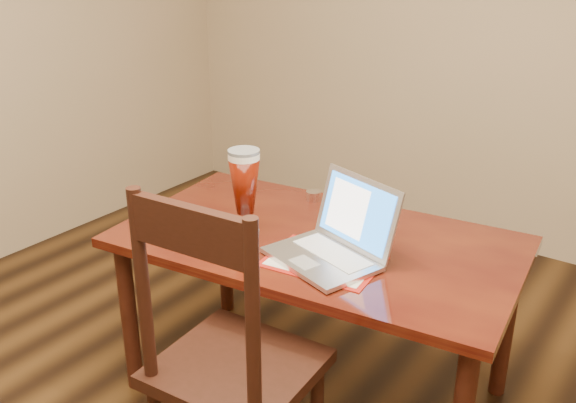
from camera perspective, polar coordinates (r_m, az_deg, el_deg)
The scene contains 2 objects.
dining_table at distance 2.36m, azimuth 2.35°, elevation -4.59°, with size 1.52×0.97×0.99m.
dining_chair at distance 1.97m, azimuth -5.25°, elevation -14.23°, with size 0.49×0.47×1.08m.
Camera 1 is at (0.94, -0.99, 1.68)m, focal length 40.00 mm.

